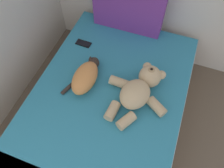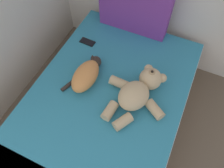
{
  "view_description": "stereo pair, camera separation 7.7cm",
  "coord_description": "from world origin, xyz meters",
  "px_view_note": "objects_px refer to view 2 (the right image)",
  "views": [
    {
      "loc": [
        1.33,
        2.35,
        2.05
      ],
      "look_at": [
        0.98,
        3.3,
        0.5
      ],
      "focal_mm": 35.32,
      "sensor_mm": 36.0,
      "label": 1
    },
    {
      "loc": [
        1.4,
        2.38,
        2.05
      ],
      "look_at": [
        0.98,
        3.3,
        0.5
      ],
      "focal_mm": 35.32,
      "sensor_mm": 36.0,
      "label": 2
    }
  ],
  "objects_px": {
    "bed": "(105,111)",
    "patterned_cushion": "(135,8)",
    "teddy_bear": "(139,91)",
    "cell_phone": "(87,42)",
    "cat": "(86,74)"
  },
  "relations": [
    {
      "from": "bed",
      "to": "cell_phone",
      "type": "xyz_separation_m",
      "value": [
        -0.43,
        0.5,
        0.24
      ]
    },
    {
      "from": "patterned_cushion",
      "to": "teddy_bear",
      "type": "height_order",
      "value": "patterned_cushion"
    },
    {
      "from": "patterned_cushion",
      "to": "cat",
      "type": "distance_m",
      "value": 0.8
    },
    {
      "from": "bed",
      "to": "patterned_cushion",
      "type": "xyz_separation_m",
      "value": [
        -0.1,
        0.88,
        0.47
      ]
    },
    {
      "from": "bed",
      "to": "teddy_bear",
      "type": "bearing_deg",
      "value": 28.56
    },
    {
      "from": "patterned_cushion",
      "to": "cell_phone",
      "type": "distance_m",
      "value": 0.55
    },
    {
      "from": "cell_phone",
      "to": "cat",
      "type": "bearing_deg",
      "value": -62.15
    },
    {
      "from": "patterned_cushion",
      "to": "cat",
      "type": "xyz_separation_m",
      "value": [
        -0.12,
        -0.77,
        -0.16
      ]
    },
    {
      "from": "bed",
      "to": "teddy_bear",
      "type": "distance_m",
      "value": 0.42
    },
    {
      "from": "cat",
      "to": "cell_phone",
      "type": "height_order",
      "value": "cat"
    },
    {
      "from": "patterned_cushion",
      "to": "cell_phone",
      "type": "bearing_deg",
      "value": -130.63
    },
    {
      "from": "cat",
      "to": "cell_phone",
      "type": "bearing_deg",
      "value": 117.85
    },
    {
      "from": "teddy_bear",
      "to": "cell_phone",
      "type": "xyz_separation_m",
      "value": [
        -0.67,
        0.37,
        -0.08
      ]
    },
    {
      "from": "cat",
      "to": "cell_phone",
      "type": "distance_m",
      "value": 0.45
    },
    {
      "from": "bed",
      "to": "cat",
      "type": "height_order",
      "value": "cat"
    }
  ]
}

